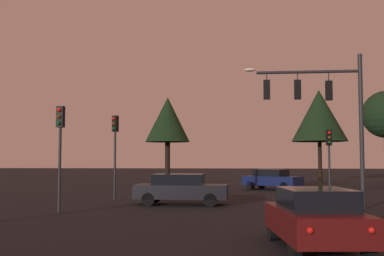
% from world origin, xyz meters
% --- Properties ---
extents(ground_plane, '(168.00, 168.00, 0.00)m').
position_xyz_m(ground_plane, '(0.00, 24.50, 0.00)').
color(ground_plane, black).
rests_on(ground_plane, ground).
extents(traffic_signal_mast_arm, '(5.40, 0.41, 7.08)m').
position_xyz_m(traffic_signal_mast_arm, '(4.75, 15.38, 4.78)').
color(traffic_signal_mast_arm, '#232326').
rests_on(traffic_signal_mast_arm, ground).
extents(traffic_light_corner_left, '(0.32, 0.36, 3.94)m').
position_xyz_m(traffic_light_corner_left, '(6.07, 21.09, 2.81)').
color(traffic_light_corner_left, '#232326').
rests_on(traffic_light_corner_left, ground).
extents(traffic_light_median, '(0.37, 0.39, 4.68)m').
position_xyz_m(traffic_light_median, '(-6.01, 19.12, 3.30)').
color(traffic_light_median, '#232326').
rests_on(traffic_light_median, ground).
extents(traffic_light_far_side, '(0.32, 0.37, 4.49)m').
position_xyz_m(traffic_light_far_side, '(-6.73, 12.62, 3.17)').
color(traffic_light_far_side, '#232326').
rests_on(traffic_light_far_side, ground).
extents(car_nearside_lane, '(2.23, 4.21, 1.52)m').
position_xyz_m(car_nearside_lane, '(2.56, 5.58, 0.79)').
color(car_nearside_lane, '#4C0F0F').
rests_on(car_nearside_lane, ground).
extents(car_crossing_left, '(4.69, 2.00, 1.52)m').
position_xyz_m(car_crossing_left, '(-2.06, 16.71, 0.80)').
color(car_crossing_left, black).
rests_on(car_crossing_left, ground).
extents(car_far_lane, '(4.52, 3.85, 1.52)m').
position_xyz_m(car_far_lane, '(3.42, 28.71, 0.80)').
color(car_far_lane, '#0F1947').
rests_on(car_far_lane, ground).
extents(tree_behind_sign, '(3.83, 3.83, 7.62)m').
position_xyz_m(tree_behind_sign, '(-5.06, 33.69, 5.63)').
color(tree_behind_sign, black).
rests_on(tree_behind_sign, ground).
extents(tree_center_horizon, '(5.27, 5.27, 8.89)m').
position_xyz_m(tree_center_horizon, '(8.81, 39.00, 6.39)').
color(tree_center_horizon, black).
rests_on(tree_center_horizon, ground).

